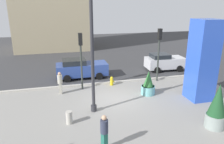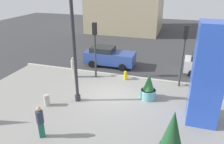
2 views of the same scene
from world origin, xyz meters
name	(u,v)px [view 1 (image 1 of 2)]	position (x,y,z in m)	size (l,w,h in m)	color
ground_plane	(103,80)	(0.00, 4.00, 0.00)	(60.00, 60.00, 0.00)	#38383A
plaza_pavement	(123,112)	(0.00, -2.00, 0.00)	(18.00, 10.00, 0.02)	gray
curb_strip	(105,83)	(0.00, 3.12, 0.08)	(18.00, 0.24, 0.16)	#B7B2A8
lamp_post	(92,53)	(-1.75, -1.39, 3.75)	(0.44, 0.44, 7.67)	#2D2D33
art_pillar_blue	(202,61)	(5.74, -1.33, 2.76)	(1.54, 1.54, 5.52)	blue
potted_plant_near_right	(148,85)	(2.59, 0.24, 0.76)	(1.01, 1.01, 1.79)	#6BB2B2
potted_plant_mid_plaza	(217,108)	(4.29, -4.83, 1.18)	(1.06, 1.06, 2.51)	gray
fire_hydrant	(112,81)	(0.44, 2.70, 0.37)	(0.36, 0.26, 0.75)	gold
concrete_bollard	(69,118)	(-3.33, -2.51, 0.38)	(0.36, 0.36, 0.75)	#B2ADA3
traffic_light_corner	(159,46)	(4.53, 2.77, 3.05)	(0.28, 0.42, 4.51)	#333833
traffic_light_far_side	(81,52)	(-2.00, 2.54, 2.97)	(0.28, 0.42, 4.39)	#333833
car_intersection	(164,62)	(6.64, 5.59, 0.85)	(3.88, 2.15, 1.69)	silver
car_far_lane	(81,68)	(-1.78, 5.28, 0.88)	(4.53, 2.08, 1.75)	#2D4793
pedestrian_on_sidewalk	(60,82)	(-3.69, 1.94, 0.94)	(0.39, 0.39, 1.69)	#B2AD9E
pedestrian_by_curb	(104,131)	(-1.90, -5.16, 0.97)	(0.50, 0.50, 1.74)	#236656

